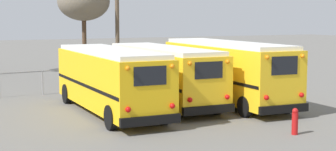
{
  "coord_description": "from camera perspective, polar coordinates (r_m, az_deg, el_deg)",
  "views": [
    {
      "loc": [
        -11.24,
        -22.83,
        4.52
      ],
      "look_at": [
        0.0,
        0.19,
        1.58
      ],
      "focal_mm": 55.0,
      "sensor_mm": 36.0,
      "label": 1
    }
  ],
  "objects": [
    {
      "name": "ground_plane",
      "position": [
        25.85,
        0.18,
        -3.52
      ],
      "size": [
        160.0,
        160.0,
        0.0
      ],
      "primitive_type": "plane",
      "color": "#66635E"
    },
    {
      "name": "school_bus_0",
      "position": [
        24.23,
        -6.5,
        -0.3
      ],
      "size": [
        2.69,
        9.84,
        3.02
      ],
      "color": "yellow",
      "rests_on": "ground"
    },
    {
      "name": "school_bus_1",
      "position": [
        26.31,
        -0.57,
        0.24
      ],
      "size": [
        2.69,
        9.63,
        2.99
      ],
      "color": "yellow",
      "rests_on": "ground"
    },
    {
      "name": "school_bus_2",
      "position": [
        27.06,
        6.42,
        0.61
      ],
      "size": [
        2.92,
        10.32,
        3.22
      ],
      "color": "yellow",
      "rests_on": "ground"
    },
    {
      "name": "utility_pole",
      "position": [
        35.62,
        -5.65,
        5.87
      ],
      "size": [
        1.8,
        0.28,
        7.91
      ],
      "color": "brown",
      "rests_on": "ground"
    },
    {
      "name": "bare_tree_1",
      "position": [
        36.31,
        -9.33,
        8.07
      ],
      "size": [
        3.61,
        3.61,
        6.94
      ],
      "color": "#473323",
      "rests_on": "ground"
    },
    {
      "name": "fence_line",
      "position": [
        32.01,
        -5.3,
        0.16
      ],
      "size": [
        14.5,
        0.06,
        1.42
      ],
      "color": "#939399",
      "rests_on": "ground"
    },
    {
      "name": "fire_hydrant",
      "position": [
        20.41,
        13.89,
        -4.94
      ],
      "size": [
        0.24,
        0.24,
        1.03
      ],
      "color": "#B21414",
      "rests_on": "ground"
    }
  ]
}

